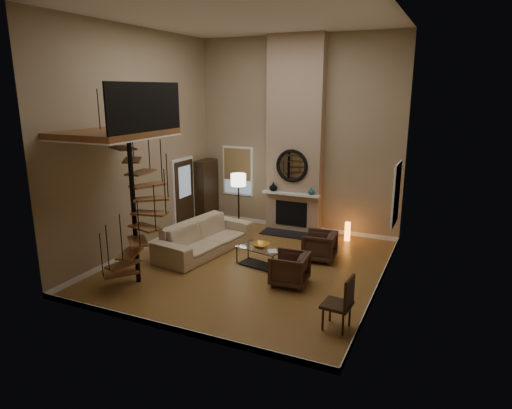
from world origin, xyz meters
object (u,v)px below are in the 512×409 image
at_px(coffee_table, 260,255).
at_px(accent_lamp, 347,232).
at_px(sofa, 205,237).
at_px(armchair_near, 322,246).
at_px(side_chair, 342,302).
at_px(floor_lamp, 238,184).
at_px(hutch, 206,192).
at_px(armchair_far, 293,269).

bearing_deg(coffee_table, accent_lamp, 61.61).
relative_size(sofa, armchair_near, 3.63).
xyz_separation_m(sofa, side_chair, (4.13, -2.35, 0.13)).
height_order(sofa, side_chair, side_chair).
bearing_deg(armchair_near, accent_lamp, 168.21).
xyz_separation_m(armchair_near, floor_lamp, (-2.85, 1.16, 1.06)).
xyz_separation_m(hutch, armchair_far, (4.10, -3.37, -0.60)).
height_order(hutch, accent_lamp, hutch).
height_order(armchair_far, side_chair, side_chair).
distance_m(hutch, sofa, 2.81).
distance_m(hutch, coffee_table, 4.11).
xyz_separation_m(hutch, floor_lamp, (1.42, -0.56, 0.46)).
height_order(armchair_near, coffee_table, armchair_near).
height_order(armchair_far, coffee_table, armchair_far).
relative_size(armchair_near, coffee_table, 0.66).
height_order(floor_lamp, accent_lamp, floor_lamp).
xyz_separation_m(coffee_table, side_chair, (2.45, -2.05, 0.24)).
bearing_deg(sofa, side_chair, -111.09).
relative_size(sofa, floor_lamp, 1.60).
distance_m(hutch, side_chair, 7.27).
bearing_deg(floor_lamp, accent_lamp, 10.02).
bearing_deg(hutch, armchair_near, -21.90).
xyz_separation_m(hutch, coffee_table, (3.04, -2.69, -0.67)).
bearing_deg(armchair_far, sofa, -113.71).
bearing_deg(armchair_near, sofa, -81.54).
bearing_deg(sofa, coffee_table, -91.54).
relative_size(accent_lamp, side_chair, 0.54).
bearing_deg(armchair_far, accent_lamp, 169.54).
height_order(hutch, coffee_table, hutch).
relative_size(hutch, side_chair, 1.97).
bearing_deg(accent_lamp, armchair_far, -96.51).
xyz_separation_m(sofa, floor_lamp, (0.06, 1.83, 1.02)).
relative_size(armchair_near, floor_lamp, 0.44).
bearing_deg(side_chair, accent_lamp, 102.02).
xyz_separation_m(armchair_far, floor_lamp, (-2.68, 2.81, 1.06)).
bearing_deg(coffee_table, side_chair, -39.93).
xyz_separation_m(floor_lamp, accent_lamp, (3.06, 0.54, -1.16)).
distance_m(armchair_near, accent_lamp, 1.72).
bearing_deg(accent_lamp, armchair_near, -97.24).
xyz_separation_m(sofa, accent_lamp, (3.12, 2.37, -0.15)).
relative_size(hutch, floor_lamp, 1.13).
bearing_deg(hutch, coffee_table, -41.44).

